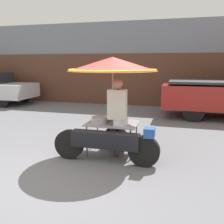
% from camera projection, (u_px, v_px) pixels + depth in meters
% --- Properties ---
extents(ground_plane, '(36.00, 36.00, 0.00)m').
position_uv_depth(ground_plane, '(65.00, 171.00, 4.65)').
color(ground_plane, slate).
extents(shopfront_building, '(28.00, 2.06, 3.85)m').
position_uv_depth(shopfront_building, '(140.00, 64.00, 12.40)').
color(shopfront_building, gray).
rests_on(shopfront_building, ground).
extents(vendor_motorcycle_cart, '(2.19, 1.91, 2.11)m').
position_uv_depth(vendor_motorcycle_cart, '(112.00, 80.00, 5.24)').
color(vendor_motorcycle_cart, black).
rests_on(vendor_motorcycle_cart, ground).
extents(vendor_person, '(0.38, 0.22, 1.67)m').
position_uv_depth(vendor_person, '(117.00, 114.00, 5.22)').
color(vendor_person, '#4C473D').
rests_on(vendor_person, ground).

